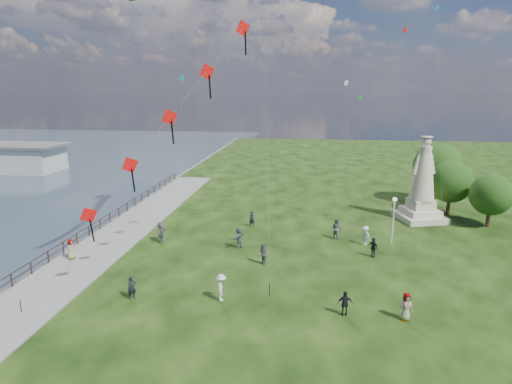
# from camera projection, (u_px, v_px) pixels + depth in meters

# --- Properties ---
(waterfront) EXTENTS (200.00, 200.00, 1.51)m
(waterfront) POSITION_uv_depth(u_px,v_px,m) (83.00, 251.00, 34.57)
(waterfront) COLOR #2F3D47
(waterfront) RESTS_ON ground
(statue) EXTENTS (5.07, 5.07, 8.28)m
(statue) POSITION_uv_depth(u_px,v_px,m) (422.00, 189.00, 41.78)
(statue) COLOR #C0B291
(statue) RESTS_ON ground
(lamppost) EXTENTS (0.37, 0.37, 4.04)m
(lamppost) POSITION_uv_depth(u_px,v_px,m) (394.00, 210.00, 35.23)
(lamppost) COLOR silver
(lamppost) RESTS_ON ground
(tree_row) EXTENTS (7.16, 12.91, 6.87)m
(tree_row) POSITION_uv_depth(u_px,v_px,m) (451.00, 176.00, 44.86)
(tree_row) COLOR #382314
(tree_row) RESTS_ON ground
(person_0) EXTENTS (0.64, 0.61, 1.48)m
(person_0) POSITION_uv_depth(u_px,v_px,m) (132.00, 288.00, 26.34)
(person_0) COLOR black
(person_0) RESTS_ON ground
(person_1) EXTENTS (0.87, 0.95, 1.67)m
(person_1) POSITION_uv_depth(u_px,v_px,m) (263.00, 254.00, 31.45)
(person_1) COLOR #595960
(person_1) RESTS_ON ground
(person_2) EXTENTS (0.78, 1.20, 1.71)m
(person_2) POSITION_uv_depth(u_px,v_px,m) (221.00, 288.00, 26.10)
(person_2) COLOR silver
(person_2) RESTS_ON ground
(person_3) EXTENTS (0.91, 0.51, 1.50)m
(person_3) POSITION_uv_depth(u_px,v_px,m) (345.00, 303.00, 24.39)
(person_3) COLOR black
(person_3) RESTS_ON ground
(person_4) EXTENTS (0.89, 0.65, 1.64)m
(person_4) POSITION_uv_depth(u_px,v_px,m) (406.00, 307.00, 23.91)
(person_4) COLOR #595960
(person_4) RESTS_ON ground
(person_5) EXTENTS (0.82, 1.71, 1.80)m
(person_5) POSITION_uv_depth(u_px,v_px,m) (161.00, 232.00, 36.15)
(person_5) COLOR #595960
(person_5) RESTS_ON ground
(person_6) EXTENTS (0.63, 0.51, 1.49)m
(person_6) POSITION_uv_depth(u_px,v_px,m) (252.00, 219.00, 40.24)
(person_6) COLOR black
(person_6) RESTS_ON ground
(person_7) EXTENTS (1.01, 1.00, 1.81)m
(person_7) POSITION_uv_depth(u_px,v_px,m) (336.00, 228.00, 37.01)
(person_7) COLOR #595960
(person_7) RESTS_ON ground
(person_8) EXTENTS (1.15, 1.14, 1.66)m
(person_8) POSITION_uv_depth(u_px,v_px,m) (365.00, 236.00, 35.45)
(person_8) COLOR silver
(person_8) RESTS_ON ground
(person_9) EXTENTS (0.94, 1.00, 1.55)m
(person_9) POSITION_uv_depth(u_px,v_px,m) (373.00, 247.00, 32.96)
(person_9) COLOR black
(person_9) RESTS_ON ground
(person_10) EXTENTS (0.52, 0.80, 1.58)m
(person_10) POSITION_uv_depth(u_px,v_px,m) (71.00, 250.00, 32.34)
(person_10) COLOR #595960
(person_10) RESTS_ON ground
(person_11) EXTENTS (1.32, 1.81, 1.80)m
(person_11) POSITION_uv_depth(u_px,v_px,m) (239.00, 238.00, 34.76)
(person_11) COLOR #595960
(person_11) RESTS_ON ground
(red_kite_train) EXTENTS (12.10, 9.35, 17.06)m
(red_kite_train) POSITION_uv_depth(u_px,v_px,m) (166.00, 124.00, 26.71)
(red_kite_train) COLOR black
(red_kite_train) RESTS_ON ground
(small_kites) EXTENTS (24.58, 16.62, 24.67)m
(small_kites) POSITION_uv_depth(u_px,v_px,m) (332.00, 73.00, 43.04)
(small_kites) COLOR #186A91
(small_kites) RESTS_ON ground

